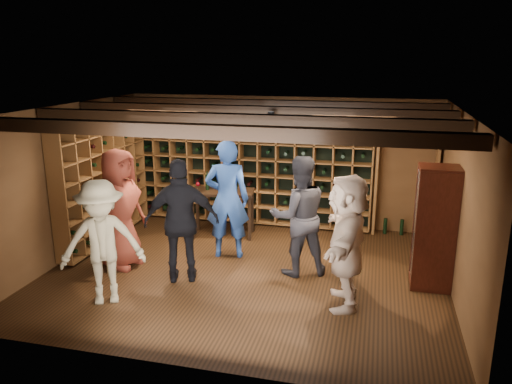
% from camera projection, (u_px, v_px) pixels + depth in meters
% --- Properties ---
extents(ground, '(6.00, 6.00, 0.00)m').
position_uv_depth(ground, '(245.00, 272.00, 7.72)').
color(ground, '#311C0D').
rests_on(ground, ground).
extents(room_shell, '(6.00, 6.00, 6.00)m').
position_uv_depth(room_shell, '(245.00, 115.00, 7.13)').
color(room_shell, brown).
rests_on(room_shell, ground).
extents(wine_rack_back, '(4.65, 0.30, 2.20)m').
position_uv_depth(wine_rack_back, '(250.00, 167.00, 9.72)').
color(wine_rack_back, brown).
rests_on(wine_rack_back, ground).
extents(wine_rack_left, '(0.30, 2.65, 2.20)m').
position_uv_depth(wine_rack_left, '(103.00, 178.00, 8.84)').
color(wine_rack_left, brown).
rests_on(wine_rack_left, ground).
extents(crate_shelf, '(1.20, 0.32, 2.07)m').
position_uv_depth(crate_shelf, '(408.00, 152.00, 8.92)').
color(crate_shelf, brown).
rests_on(crate_shelf, ground).
extents(display_cabinet, '(0.55, 0.50, 1.75)m').
position_uv_depth(display_cabinet, '(434.00, 230.00, 7.05)').
color(display_cabinet, '#36120A').
rests_on(display_cabinet, ground).
extents(man_blue_shirt, '(0.80, 0.61, 1.96)m').
position_uv_depth(man_blue_shirt, '(227.00, 199.00, 8.12)').
color(man_blue_shirt, navy).
rests_on(man_blue_shirt, ground).
extents(man_grey_suit, '(1.09, 0.99, 1.84)m').
position_uv_depth(man_grey_suit, '(299.00, 216.00, 7.48)').
color(man_grey_suit, black).
rests_on(man_grey_suit, ground).
extents(guest_red_floral, '(0.78, 1.03, 1.89)m').
position_uv_depth(guest_red_floral, '(120.00, 209.00, 7.75)').
color(guest_red_floral, maroon).
rests_on(guest_red_floral, ground).
extents(guest_woman_black, '(1.17, 0.79, 1.84)m').
position_uv_depth(guest_woman_black, '(182.00, 221.00, 7.23)').
color(guest_woman_black, black).
rests_on(guest_woman_black, ground).
extents(guest_khaki, '(1.27, 1.07, 1.71)m').
position_uv_depth(guest_khaki, '(102.00, 243.00, 6.59)').
color(guest_khaki, '#7F7657').
rests_on(guest_khaki, ground).
extents(guest_beige, '(0.65, 1.70, 1.80)m').
position_uv_depth(guest_beige, '(346.00, 241.00, 6.52)').
color(guest_beige, tan).
rests_on(guest_beige, ground).
extents(tasting_table, '(1.21, 0.74, 1.14)m').
position_uv_depth(tasting_table, '(222.00, 196.00, 9.13)').
color(tasting_table, black).
rests_on(tasting_table, ground).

